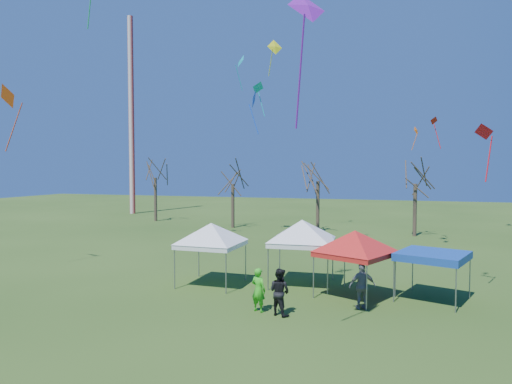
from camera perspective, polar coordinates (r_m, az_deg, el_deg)
ground at (r=18.57m, az=1.95°, el=-15.15°), size 140.00×140.00×0.00m
radio_mast at (r=60.97m, az=-15.32°, el=9.17°), size 0.70×0.70×25.00m
tree_0 at (r=51.23m, az=-12.50°, el=3.67°), size 3.83×3.83×8.44m
tree_1 at (r=44.44m, az=-2.93°, el=2.96°), size 3.42×3.42×7.54m
tree_2 at (r=41.99m, az=7.77°, el=3.62°), size 3.71×3.71×8.18m
tree_3 at (r=41.08m, az=19.33°, el=3.20°), size 3.59×3.59×7.91m
tent_white_west at (r=22.72m, az=-5.62°, el=-4.41°), size 4.03×4.03×3.55m
tent_white_mid at (r=22.67m, az=5.78°, el=-4.03°), size 4.24×4.24×3.75m
tent_red at (r=20.80m, az=12.27°, el=-5.28°), size 3.71×3.71×3.49m
tent_blue at (r=21.50m, az=21.23°, el=-7.48°), size 3.44×3.44×2.12m
person_dark at (r=18.36m, az=2.96°, el=-12.34°), size 1.11×1.01×1.86m
person_green at (r=18.77m, az=0.31°, el=-12.13°), size 0.75×0.62×1.77m
person_grey at (r=19.58m, az=13.13°, el=-11.38°), size 1.20×0.87×1.90m
kite_11 at (r=35.52m, az=2.37°, el=17.64°), size 1.23×1.14×2.71m
kite_22 at (r=37.22m, az=21.37°, el=8.15°), size 0.95×0.93×2.45m
kite_2 at (r=39.48m, az=-1.98°, el=16.01°), size 1.24×1.29×2.93m
kite_17 at (r=23.04m, az=26.65°, el=6.62°), size 1.03×0.95×2.65m
kite_5 at (r=14.48m, az=6.40°, el=21.85°), size 1.49×1.46×4.11m
kite_14 at (r=29.29m, az=-28.53°, el=10.46°), size 1.58×1.17×3.80m
kite_13 at (r=38.57m, az=0.24°, el=12.90°), size 1.28×1.39×2.89m
kite_19 at (r=39.69m, az=19.38°, el=7.20°), size 0.62×0.77×1.99m
kite_1 at (r=20.32m, az=-0.34°, el=11.47°), size 0.47×0.88×1.96m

